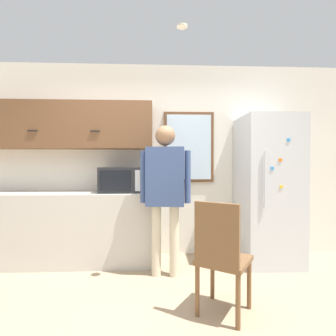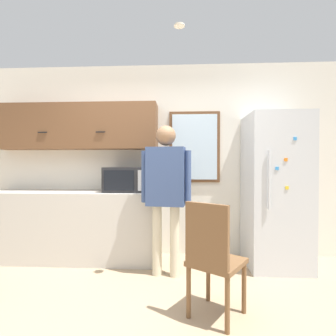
{
  "view_description": "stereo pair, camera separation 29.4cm",
  "coord_description": "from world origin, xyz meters",
  "views": [
    {
      "loc": [
        0.1,
        -1.97,
        1.29
      ],
      "look_at": [
        0.23,
        0.97,
        1.24
      ],
      "focal_mm": 28.0,
      "sensor_mm": 36.0,
      "label": 1
    },
    {
      "loc": [
        0.39,
        -1.97,
        1.29
      ],
      "look_at": [
        0.23,
        0.97,
        1.24
      ],
      "focal_mm": 28.0,
      "sensor_mm": 36.0,
      "label": 2
    }
  ],
  "objects": [
    {
      "name": "microwave",
      "position": [
        -0.36,
        1.48,
        1.08
      ],
      "size": [
        0.55,
        0.43,
        0.33
      ],
      "color": "#232326",
      "rests_on": "counter"
    },
    {
      "name": "refrigerator",
      "position": [
        1.56,
        1.4,
        0.95
      ],
      "size": [
        0.71,
        0.75,
        1.91
      ],
      "color": "silver",
      "rests_on": "ground_plane"
    },
    {
      "name": "ground_plane",
      "position": [
        0.0,
        0.0,
        0.0
      ],
      "size": [
        16.0,
        16.0,
        0.0
      ],
      "primitive_type": "plane",
      "color": "#9E8466"
    },
    {
      "name": "person",
      "position": [
        0.2,
        1.03,
        1.06
      ],
      "size": [
        0.58,
        0.27,
        1.73
      ],
      "rotation": [
        0.0,
        0.0,
        -0.13
      ],
      "color": "beige",
      "rests_on": "ground_plane"
    },
    {
      "name": "chair",
      "position": [
        0.64,
        0.19,
        0.54
      ],
      "size": [
        0.56,
        0.56,
        0.98
      ],
      "rotation": [
        0.0,
        0.0,
        2.55
      ],
      "color": "brown",
      "rests_on": "ground_plane"
    },
    {
      "name": "upper_cabinets",
      "position": [
        -1.08,
        1.6,
        1.8
      ],
      "size": [
        2.24,
        0.35,
        0.62
      ],
      "color": "brown"
    },
    {
      "name": "counter",
      "position": [
        -1.08,
        1.47,
        0.46
      ],
      "size": [
        2.24,
        0.58,
        0.92
      ],
      "color": "#BCB7AD",
      "rests_on": "ground_plane"
    },
    {
      "name": "ceiling_light",
      "position": [
        0.36,
        0.68,
        2.68
      ],
      "size": [
        0.11,
        0.11,
        0.01
      ],
      "color": "white"
    },
    {
      "name": "window",
      "position": [
        0.56,
        1.75,
        1.53
      ],
      "size": [
        0.71,
        0.05,
        1.0
      ],
      "color": "brown"
    },
    {
      "name": "back_wall",
      "position": [
        0.0,
        1.79,
        1.35
      ],
      "size": [
        6.0,
        0.06,
        2.7
      ],
      "color": "silver",
      "rests_on": "ground_plane"
    }
  ]
}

